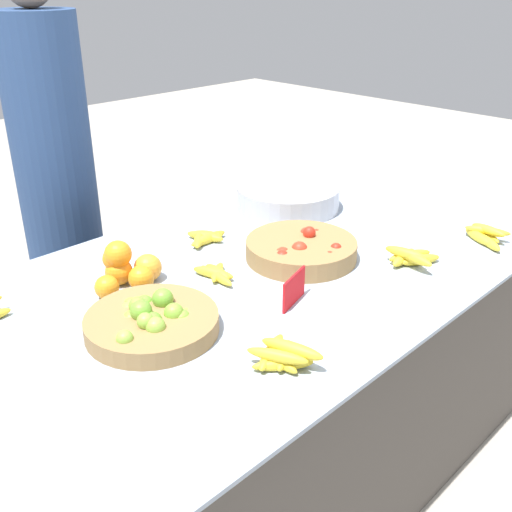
{
  "coord_description": "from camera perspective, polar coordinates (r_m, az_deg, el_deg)",
  "views": [
    {
      "loc": [
        -1.15,
        -1.14,
        1.58
      ],
      "look_at": [
        0.0,
        0.0,
        0.81
      ],
      "focal_mm": 42.0,
      "sensor_mm": 36.0,
      "label": 1
    }
  ],
  "objects": [
    {
      "name": "lime_bowl",
      "position": [
        1.53,
        -9.91,
        -6.14
      ],
      "size": [
        0.34,
        0.34,
        0.09
      ],
      "color": "olive",
      "rests_on": "market_table"
    },
    {
      "name": "banana_bunch_front_left",
      "position": [
        1.39,
        2.5,
        -9.41
      ],
      "size": [
        0.16,
        0.18,
        0.06
      ],
      "color": "yellow",
      "rests_on": "market_table"
    },
    {
      "name": "banana_bunch_front_center",
      "position": [
        1.77,
        -3.85,
        -1.65
      ],
      "size": [
        0.11,
        0.16,
        0.03
      ],
      "color": "yellow",
      "rests_on": "market_table"
    },
    {
      "name": "ground_plane",
      "position": [
        2.26,
        0.0,
        -18.91
      ],
      "size": [
        12.0,
        12.0,
        0.0
      ],
      "primitive_type": "plane",
      "color": "#ADA599"
    },
    {
      "name": "banana_bunch_back_center",
      "position": [
        1.9,
        14.47,
        -0.06
      ],
      "size": [
        0.17,
        0.17,
        0.06
      ],
      "color": "yellow",
      "rests_on": "market_table"
    },
    {
      "name": "vendor_person",
      "position": [
        2.46,
        -18.12,
        4.61
      ],
      "size": [
        0.29,
        0.29,
        1.63
      ],
      "color": "navy",
      "rests_on": "ground_plane"
    },
    {
      "name": "price_sign",
      "position": [
        1.62,
        3.64,
        -3.17
      ],
      "size": [
        0.13,
        0.04,
        0.09
      ],
      "rotation": [
        0.0,
        0.0,
        0.29
      ],
      "color": "red",
      "rests_on": "market_table"
    },
    {
      "name": "metal_bowl",
      "position": [
        2.29,
        3.06,
        5.62
      ],
      "size": [
        0.39,
        0.39,
        0.09
      ],
      "color": "#B7B7BF",
      "rests_on": "market_table"
    },
    {
      "name": "banana_bunch_middle_right",
      "position": [
        2.15,
        21.0,
        1.9
      ],
      "size": [
        0.16,
        0.18,
        0.05
      ],
      "color": "yellow",
      "rests_on": "market_table"
    },
    {
      "name": "orange_pile",
      "position": [
        1.75,
        -12.23,
        -1.2
      ],
      "size": [
        0.22,
        0.16,
        0.13
      ],
      "color": "orange",
      "rests_on": "market_table"
    },
    {
      "name": "market_table",
      "position": [
        2.01,
        0.0,
        -11.13
      ],
      "size": [
        1.9,
        1.12,
        0.76
      ],
      "color": "#4C4742",
      "rests_on": "ground_plane"
    },
    {
      "name": "banana_bunch_front_right",
      "position": [
        2.01,
        -4.9,
        1.78
      ],
      "size": [
        0.16,
        0.14,
        0.03
      ],
      "color": "yellow",
      "rests_on": "market_table"
    },
    {
      "name": "tomato_basket",
      "position": [
        1.88,
        4.36,
        0.62
      ],
      "size": [
        0.35,
        0.35,
        0.09
      ],
      "color": "olive",
      "rests_on": "market_table"
    }
  ]
}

